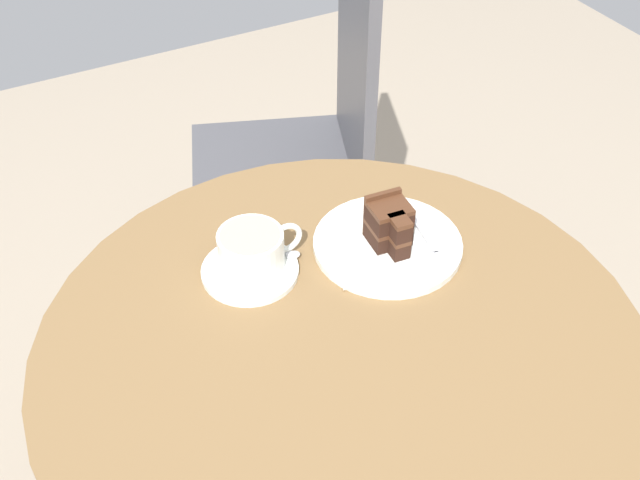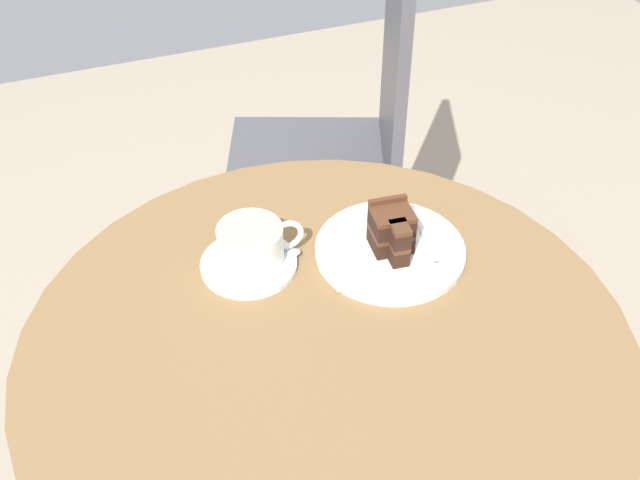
{
  "view_description": "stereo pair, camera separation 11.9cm",
  "coord_description": "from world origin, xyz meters",
  "px_view_note": "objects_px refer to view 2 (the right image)",
  "views": [
    {
      "loc": [
        -0.37,
        -0.64,
        1.53
      ],
      "look_at": [
        0.05,
        0.16,
        0.75
      ],
      "focal_mm": 45.0,
      "sensor_mm": 36.0,
      "label": 1
    },
    {
      "loc": [
        -0.26,
        -0.68,
        1.53
      ],
      "look_at": [
        0.05,
        0.16,
        0.75
      ],
      "focal_mm": 45.0,
      "sensor_mm": 36.0,
      "label": 2
    }
  ],
  "objects_px": {
    "teaspoon": "(277,247)",
    "fork": "(433,255)",
    "cafe_chair": "(352,128)",
    "saucer": "(249,264)",
    "cake_slice": "(392,231)",
    "cake_plate": "(390,250)",
    "napkin": "(381,268)",
    "coffee_cup": "(252,243)"
  },
  "relations": [
    {
      "from": "fork",
      "to": "napkin",
      "type": "relative_size",
      "value": 0.78
    },
    {
      "from": "saucer",
      "to": "fork",
      "type": "distance_m",
      "value": 0.28
    },
    {
      "from": "saucer",
      "to": "cafe_chair",
      "type": "bearing_deg",
      "value": 53.39
    },
    {
      "from": "teaspoon",
      "to": "cafe_chair",
      "type": "distance_m",
      "value": 0.61
    },
    {
      "from": "fork",
      "to": "cafe_chair",
      "type": "distance_m",
      "value": 0.63
    },
    {
      "from": "coffee_cup",
      "to": "fork",
      "type": "relative_size",
      "value": 1.0
    },
    {
      "from": "coffee_cup",
      "to": "napkin",
      "type": "height_order",
      "value": "coffee_cup"
    },
    {
      "from": "saucer",
      "to": "napkin",
      "type": "distance_m",
      "value": 0.2
    },
    {
      "from": "saucer",
      "to": "teaspoon",
      "type": "height_order",
      "value": "teaspoon"
    },
    {
      "from": "teaspoon",
      "to": "cafe_chair",
      "type": "xyz_separation_m",
      "value": [
        0.33,
        0.49,
        -0.16
      ]
    },
    {
      "from": "fork",
      "to": "napkin",
      "type": "bearing_deg",
      "value": -90.92
    },
    {
      "from": "saucer",
      "to": "cake_plate",
      "type": "bearing_deg",
      "value": -12.42
    },
    {
      "from": "teaspoon",
      "to": "cake_slice",
      "type": "distance_m",
      "value": 0.18
    },
    {
      "from": "teaspoon",
      "to": "cake_plate",
      "type": "xyz_separation_m",
      "value": [
        0.16,
        -0.06,
        -0.01
      ]
    },
    {
      "from": "teaspoon",
      "to": "cafe_chair",
      "type": "bearing_deg",
      "value": 103.13
    },
    {
      "from": "teaspoon",
      "to": "cake_plate",
      "type": "relative_size",
      "value": 0.34
    },
    {
      "from": "coffee_cup",
      "to": "napkin",
      "type": "bearing_deg",
      "value": -24.44
    },
    {
      "from": "saucer",
      "to": "coffee_cup",
      "type": "bearing_deg",
      "value": 35.79
    },
    {
      "from": "napkin",
      "to": "cafe_chair",
      "type": "bearing_deg",
      "value": 71.73
    },
    {
      "from": "coffee_cup",
      "to": "cake_plate",
      "type": "height_order",
      "value": "coffee_cup"
    },
    {
      "from": "cake_plate",
      "to": "fork",
      "type": "distance_m",
      "value": 0.07
    },
    {
      "from": "fork",
      "to": "cafe_chair",
      "type": "relative_size",
      "value": 0.14
    },
    {
      "from": "cake_slice",
      "to": "napkin",
      "type": "height_order",
      "value": "cake_slice"
    },
    {
      "from": "cake_plate",
      "to": "fork",
      "type": "relative_size",
      "value": 1.73
    },
    {
      "from": "cake_slice",
      "to": "teaspoon",
      "type": "bearing_deg",
      "value": 158.74
    },
    {
      "from": "coffee_cup",
      "to": "napkin",
      "type": "relative_size",
      "value": 0.78
    },
    {
      "from": "cake_slice",
      "to": "napkin",
      "type": "xyz_separation_m",
      "value": [
        -0.03,
        -0.03,
        -0.04
      ]
    },
    {
      "from": "fork",
      "to": "teaspoon",
      "type": "bearing_deg",
      "value": -106.49
    },
    {
      "from": "coffee_cup",
      "to": "cake_slice",
      "type": "distance_m",
      "value": 0.21
    },
    {
      "from": "teaspoon",
      "to": "fork",
      "type": "height_order",
      "value": "fork"
    },
    {
      "from": "coffee_cup",
      "to": "cake_slice",
      "type": "relative_size",
      "value": 1.63
    },
    {
      "from": "teaspoon",
      "to": "fork",
      "type": "relative_size",
      "value": 0.6
    },
    {
      "from": "cake_plate",
      "to": "fork",
      "type": "xyz_separation_m",
      "value": [
        0.05,
        -0.04,
        0.01
      ]
    },
    {
      "from": "coffee_cup",
      "to": "fork",
      "type": "distance_m",
      "value": 0.27
    },
    {
      "from": "cake_plate",
      "to": "fork",
      "type": "height_order",
      "value": "fork"
    },
    {
      "from": "fork",
      "to": "saucer",
      "type": "bearing_deg",
      "value": -99.09
    },
    {
      "from": "cake_plate",
      "to": "cafe_chair",
      "type": "height_order",
      "value": "cafe_chair"
    },
    {
      "from": "fork",
      "to": "cake_plate",
      "type": "bearing_deg",
      "value": -118.92
    },
    {
      "from": "cake_slice",
      "to": "cafe_chair",
      "type": "height_order",
      "value": "cafe_chair"
    },
    {
      "from": "teaspoon",
      "to": "fork",
      "type": "bearing_deg",
      "value": 20.93
    },
    {
      "from": "cake_slice",
      "to": "coffee_cup",
      "type": "bearing_deg",
      "value": 165.12
    },
    {
      "from": "cake_plate",
      "to": "napkin",
      "type": "distance_m",
      "value": 0.04
    }
  ]
}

